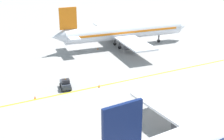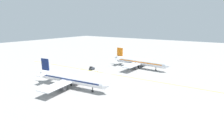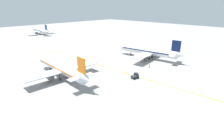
% 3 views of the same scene
% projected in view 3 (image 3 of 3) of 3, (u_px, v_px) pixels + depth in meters
% --- Properties ---
extents(ground_plane, '(400.00, 400.00, 0.00)m').
position_uv_depth(ground_plane, '(113.00, 69.00, 73.61)').
color(ground_plane, gray).
extents(apron_yellow_centreline, '(8.23, 119.77, 0.01)m').
position_uv_depth(apron_yellow_centreline, '(113.00, 69.00, 73.61)').
color(apron_yellow_centreline, yellow).
rests_on(apron_yellow_centreline, ground).
extents(airplane_at_gate, '(28.18, 35.50, 10.60)m').
position_uv_depth(airplane_at_gate, '(61.00, 68.00, 64.14)').
color(airplane_at_gate, silver).
rests_on(airplane_at_gate, ground).
extents(airplane_adjacent_stand, '(28.44, 35.52, 10.60)m').
position_uv_depth(airplane_adjacent_stand, '(148.00, 51.00, 88.05)').
color(airplane_adjacent_stand, white).
rests_on(airplane_adjacent_stand, ground).
extents(airplane_distant_taxiing, '(25.33, 31.93, 9.54)m').
position_uv_depth(airplane_distant_taxiing, '(41.00, 31.00, 161.52)').
color(airplane_distant_taxiing, silver).
rests_on(airplane_distant_taxiing, ground).
extents(baggage_tug_dark, '(3.14, 2.02, 2.11)m').
position_uv_depth(baggage_tug_dark, '(135.00, 76.00, 64.49)').
color(baggage_tug_dark, '#333842').
rests_on(baggage_tug_dark, ground).
extents(ground_crew_worker, '(0.36, 0.53, 1.68)m').
position_uv_depth(ground_crew_worker, '(149.00, 66.00, 75.54)').
color(ground_crew_worker, '#23232D').
rests_on(ground_crew_worker, ground).
extents(traffic_cone_near_nose, '(0.32, 0.32, 0.55)m').
position_uv_depth(traffic_cone_near_nose, '(151.00, 80.00, 62.22)').
color(traffic_cone_near_nose, orange).
rests_on(traffic_cone_near_nose, ground).
extents(traffic_cone_mid_apron, '(0.32, 0.32, 0.55)m').
position_uv_depth(traffic_cone_mid_apron, '(72.00, 82.00, 60.90)').
color(traffic_cone_mid_apron, orange).
rests_on(traffic_cone_mid_apron, ground).
extents(traffic_cone_by_wingtip, '(0.32, 0.32, 0.55)m').
position_uv_depth(traffic_cone_by_wingtip, '(126.00, 72.00, 69.52)').
color(traffic_cone_by_wingtip, orange).
rests_on(traffic_cone_by_wingtip, ground).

